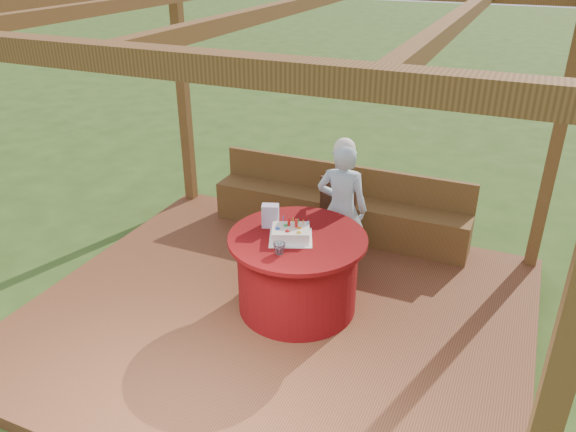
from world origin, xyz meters
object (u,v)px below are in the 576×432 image
object	(u,v)px
birthday_cake	(291,233)
chair	(334,216)
table	(297,272)
gift_bag	(270,216)
elderly_woman	(342,207)
bench	(338,212)
drinking_glass	(279,249)

from	to	relation	value
birthday_cake	chair	bearing A→B (deg)	88.89
table	gift_bag	world-z (taller)	gift_bag
chair	birthday_cake	world-z (taller)	birthday_cake
chair	elderly_woman	distance (m)	0.42
chair	birthday_cake	bearing A→B (deg)	-91.11
bench	chair	bearing A→B (deg)	-76.73
chair	drinking_glass	distance (m)	1.46
table	gift_bag	size ratio (longest dim) A/B	5.76
chair	gift_bag	world-z (taller)	gift_bag
bench	table	xyz separation A→B (m)	(0.14, -1.57, 0.12)
bench	drinking_glass	distance (m)	1.99
birthday_cake	gift_bag	xyz separation A→B (m)	(-0.26, 0.13, 0.06)
table	birthday_cake	bearing A→B (deg)	-131.72
elderly_woman	gift_bag	size ratio (longest dim) A/B	6.64
bench	table	distance (m)	1.58
table	drinking_glass	bearing A→B (deg)	-93.97
elderly_woman	birthday_cake	size ratio (longest dim) A/B	2.95
elderly_woman	birthday_cake	distance (m)	0.87
chair	birthday_cake	distance (m)	1.18
birthday_cake	gift_bag	distance (m)	0.30
table	elderly_woman	distance (m)	0.88
gift_bag	drinking_glass	xyz separation A→B (m)	(0.28, -0.42, -0.06)
table	birthday_cake	xyz separation A→B (m)	(-0.05, -0.05, 0.42)
gift_bag	elderly_woman	bearing A→B (deg)	38.03
chair	table	bearing A→B (deg)	-88.76
chair	gift_bag	size ratio (longest dim) A/B	3.92
bench	birthday_cake	bearing A→B (deg)	-86.68
chair	drinking_glass	xyz separation A→B (m)	(-0.00, -1.42, 0.34)
bench	drinking_glass	world-z (taller)	drinking_glass
elderly_woman	birthday_cake	xyz separation A→B (m)	(-0.19, -0.85, 0.08)
birthday_cake	drinking_glass	size ratio (longest dim) A/B	4.68
gift_bag	drinking_glass	distance (m)	0.51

